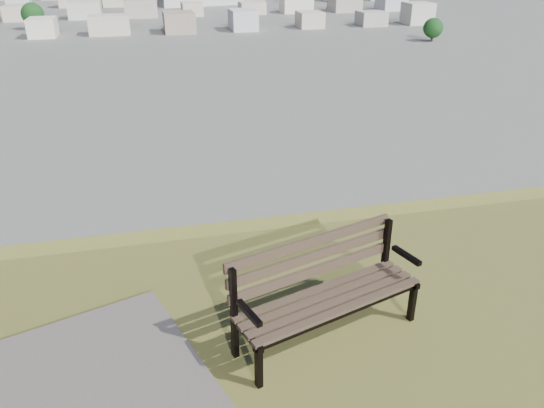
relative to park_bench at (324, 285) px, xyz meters
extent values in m
cube|color=#463B28|center=(0.08, -0.24, -0.08)|extent=(1.55, 0.55, 0.03)
cube|color=#463B28|center=(0.04, -0.14, -0.08)|extent=(1.55, 0.55, 0.03)
cube|color=#463B28|center=(0.01, -0.04, -0.08)|extent=(1.55, 0.55, 0.03)
cube|color=#463B28|center=(-0.02, 0.06, -0.08)|extent=(1.55, 0.55, 0.03)
cube|color=#463B28|center=(-0.04, 0.13, 0.06)|extent=(1.54, 0.51, 0.09)
cube|color=#463B28|center=(-0.05, 0.15, 0.19)|extent=(1.54, 0.51, 0.09)
cube|color=#463B28|center=(-0.05, 0.18, 0.32)|extent=(1.54, 0.51, 0.09)
cube|color=black|center=(-0.65, -0.49, -0.28)|extent=(0.06, 0.06, 0.39)
cube|color=black|center=(-0.76, -0.12, -0.06)|extent=(0.06, 0.06, 0.82)
cube|color=black|center=(-0.70, -0.32, -0.11)|extent=(0.17, 0.44, 0.04)
cube|color=black|center=(-0.69, -0.36, 0.11)|extent=(0.14, 0.32, 0.04)
cube|color=black|center=(0.81, -0.03, -0.28)|extent=(0.06, 0.06, 0.39)
cube|color=black|center=(0.70, 0.34, -0.06)|extent=(0.06, 0.06, 0.82)
cube|color=black|center=(0.76, 0.14, -0.11)|extent=(0.17, 0.44, 0.04)
cube|color=black|center=(0.77, 0.10, 0.11)|extent=(0.14, 0.32, 0.04)
cube|color=black|center=(0.08, -0.25, -0.12)|extent=(1.54, 0.51, 0.04)
cube|color=black|center=(-0.02, 0.07, -0.12)|extent=(1.54, 0.51, 0.04)
cube|color=#AD9F94|center=(-34.94, 197.86, -21.97)|extent=(11.00, 11.00, 7.00)
cube|color=beige|center=(-10.94, 197.86, -21.97)|extent=(11.00, 11.00, 7.00)
cube|color=silver|center=(13.06, 197.86, -21.97)|extent=(11.00, 11.00, 7.00)
cube|color=beige|center=(37.06, 197.86, -21.97)|extent=(11.00, 11.00, 7.00)
cube|color=gray|center=(61.06, 197.86, -21.97)|extent=(11.00, 11.00, 7.00)
cube|color=beige|center=(85.06, 197.86, -21.97)|extent=(11.00, 11.00, 7.00)
cube|color=#AEA79E|center=(109.06, 197.86, -21.97)|extent=(11.00, 11.00, 7.00)
cube|color=silver|center=(-46.94, 247.86, -21.97)|extent=(11.00, 11.00, 7.00)
cube|color=beige|center=(-22.94, 247.86, -21.97)|extent=(11.00, 11.00, 7.00)
cube|color=gray|center=(1.06, 247.86, -21.97)|extent=(11.00, 11.00, 7.00)
cube|color=beige|center=(25.06, 247.86, -21.97)|extent=(11.00, 11.00, 7.00)
cube|color=#AEA79E|center=(49.06, 247.86, -21.97)|extent=(11.00, 11.00, 7.00)
cube|color=silver|center=(73.06, 247.86, -21.97)|extent=(11.00, 11.00, 7.00)
cube|color=#AD9F94|center=(97.06, 247.86, -21.97)|extent=(11.00, 11.00, 7.00)
cube|color=beige|center=(121.06, 247.86, -21.97)|extent=(11.00, 11.00, 7.00)
cube|color=beige|center=(-58.94, 297.86, -21.97)|extent=(11.00, 11.00, 7.00)
cube|color=#AEA79E|center=(-34.94, 297.86, -21.97)|extent=(11.00, 11.00, 7.00)
cylinder|color=#36241B|center=(91.06, 157.86, -24.42)|extent=(0.80, 0.80, 2.10)
sphere|color=black|center=(91.06, 157.86, -21.27)|extent=(6.30, 6.30, 6.30)
cylinder|color=#36241B|center=(-38.94, 217.86, -24.12)|extent=(0.80, 0.80, 2.70)
sphere|color=black|center=(-38.94, 217.86, -20.07)|extent=(8.10, 8.10, 8.10)
cylinder|color=#36241B|center=(131.06, 277.86, -24.50)|extent=(0.80, 0.80, 1.95)
cylinder|color=#36241B|center=(41.06, 297.86, -24.42)|extent=(0.80, 0.80, 2.10)
camera|label=1|loc=(-1.25, -3.39, 2.49)|focal=35.00mm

